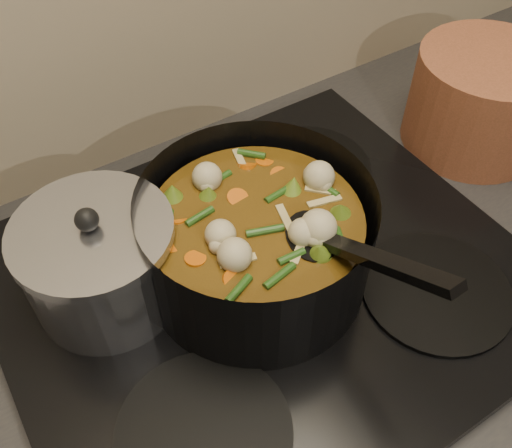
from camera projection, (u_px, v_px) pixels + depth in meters
counter at (263, 429)px, 1.05m from camera, size 2.64×0.64×0.91m
stovetop at (266, 281)px, 0.71m from camera, size 0.62×0.54×0.03m
stockpot at (256, 241)px, 0.66m from camera, size 0.30×0.38×0.20m
saucepan at (101, 262)px, 0.64m from camera, size 0.18×0.18×0.14m
terracotta_crock at (481, 101)px, 0.85m from camera, size 0.27×0.27×0.15m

